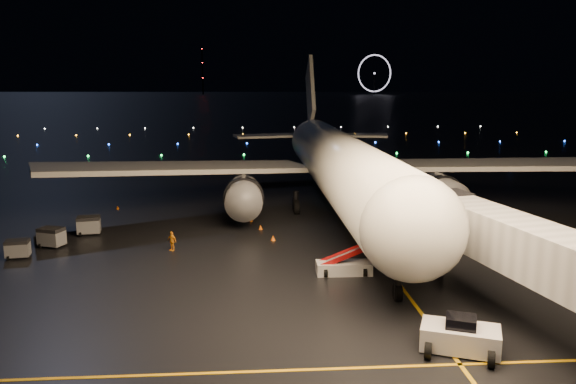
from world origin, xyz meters
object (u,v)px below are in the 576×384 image
object	(u,v)px
crew_c	(172,241)
baggage_cart_2	(18,249)
airliner	(335,128)
belt_loader	(344,255)
baggage_cart_0	(89,225)
pushback_tug	(460,334)
baggage_cart_1	(52,237)

from	to	relation	value
crew_c	baggage_cart_2	distance (m)	12.63
airliner	belt_loader	xyz separation A→B (m)	(-2.71, -23.00, -7.86)
baggage_cart_0	baggage_cart_2	distance (m)	8.17
baggage_cart_0	baggage_cart_2	bearing A→B (deg)	-127.40
crew_c	baggage_cart_2	bearing A→B (deg)	-136.61
pushback_tug	baggage_cart_1	world-z (taller)	pushback_tug
airliner	baggage_cart_1	world-z (taller)	airliner
airliner	baggage_cart_2	distance (m)	35.00
baggage_cart_2	crew_c	bearing A→B (deg)	-3.11
belt_loader	baggage_cart_0	size ratio (longest dim) A/B	2.94
airliner	crew_c	distance (m)	24.57
airliner	belt_loader	size ratio (longest dim) A/B	10.71
baggage_cart_0	baggage_cart_2	world-z (taller)	baggage_cart_0
airliner	pushback_tug	world-z (taller)	airliner
pushback_tug	crew_c	distance (m)	27.06
belt_loader	baggage_cart_0	bearing A→B (deg)	151.13
baggage_cart_1	baggage_cart_2	bearing A→B (deg)	-98.46
airliner	crew_c	bearing A→B (deg)	-136.35
baggage_cart_0	baggage_cart_1	bearing A→B (deg)	-126.83
baggage_cart_0	baggage_cart_1	xyz separation A→B (m)	(-2.14, -4.09, -0.02)
airliner	pushback_tug	distance (m)	36.95
airliner	baggage_cart_0	world-z (taller)	airliner
belt_loader	baggage_cart_1	world-z (taller)	belt_loader
crew_c	baggage_cart_0	world-z (taller)	baggage_cart_0
baggage_cart_2	pushback_tug	bearing A→B (deg)	-40.34
belt_loader	baggage_cart_2	distance (m)	27.18
pushback_tug	belt_loader	bearing A→B (deg)	129.83
crew_c	baggage_cart_1	size ratio (longest dim) A/B	0.84
pushback_tug	baggage_cart_2	distance (m)	36.02
airliner	baggage_cart_0	bearing A→B (deg)	-158.51
pushback_tug	baggage_cart_0	bearing A→B (deg)	157.84
crew_c	baggage_cart_2	size ratio (longest dim) A/B	0.94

